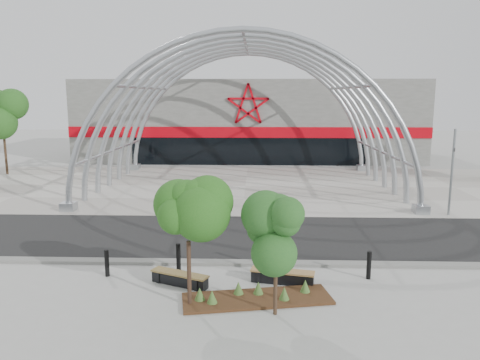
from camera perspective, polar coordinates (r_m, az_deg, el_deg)
The scene contains 18 objects.
ground at distance 18.96m, azimuth -0.42°, elevation -9.96°, with size 140.00×140.00×0.00m, color #9D9C97.
road at distance 22.27m, azimuth -0.04°, elevation -6.80°, with size 140.00×7.00×0.02m, color black.
forecourt at distance 33.91m, azimuth 0.67°, elevation -0.78°, with size 60.00×17.00×0.04m, color #9F988F.
kerb at distance 18.70m, azimuth -0.46°, elevation -10.05°, with size 60.00×0.50×0.12m, color #63635E.
arena_building at distance 51.28m, azimuth 1.15°, elevation 7.48°, with size 34.00×15.24×8.00m.
vault_canopy at distance 33.91m, azimuth 0.67°, elevation -0.79°, with size 20.80×15.80×20.36m.
planting_bed at distance 15.68m, azimuth 1.84°, elevation -13.98°, with size 5.02×2.36×0.51m.
signal_pole at distance 27.89m, azimuth 24.43°, elevation 1.02°, with size 0.32×0.67×4.78m.
street_tree_0 at distance 14.40m, azimuth -6.37°, elevation -4.17°, with size 1.82×1.82×4.16m.
street_tree_1 at distance 13.92m, azimuth 4.44°, elevation -6.63°, with size 1.49×1.49×3.52m.
bench_0 at distance 16.89m, azimuth -7.35°, elevation -11.87°, with size 2.16×1.31×0.45m.
bench_1 at distance 16.97m, azimuth 5.19°, elevation -11.68°, with size 2.31×0.94×0.47m.
bollard_0 at distance 18.07m, azimuth -15.92°, elevation -9.71°, with size 0.16×0.16×1.01m, color black.
bollard_1 at distance 18.09m, azimuth -7.51°, elevation -9.29°, with size 0.17×0.17×1.05m, color black.
bollard_2 at distance 18.25m, azimuth 3.38°, elevation -8.98°, with size 0.17×0.17×1.09m, color black.
bollard_3 at distance 17.68m, azimuth 2.53°, elevation -9.74°, with size 0.16×0.16×1.02m, color black.
bollard_4 at distance 17.79m, azimuth 15.44°, elevation -9.99°, with size 0.16×0.16×1.03m, color black.
bg_tree_0 at distance 43.13m, azimuth -26.98°, elevation 6.68°, with size 3.00×3.00×6.45m.
Camera 1 is at (0.75, -17.76, 6.60)m, focal length 35.00 mm.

